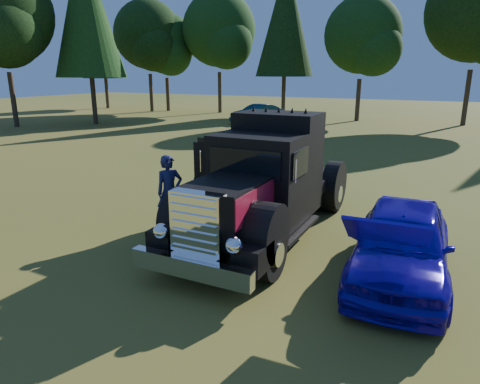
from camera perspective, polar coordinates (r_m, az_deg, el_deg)
The scene contains 7 objects.
ground at distance 9.03m, azimuth 1.25°, elevation -10.41°, with size 120.00×120.00×0.00m, color #3F5418.
treeline at distance 35.87m, azimuth 15.69°, elevation 21.02°, with size 72.10×24.04×13.84m.
diamond_t_truck at distance 10.44m, azimuth 3.18°, elevation 0.72°, with size 3.38×7.16×3.00m.
hotrod_coupe at distance 8.97m, azimuth 20.69°, elevation -6.34°, with size 2.04×4.56×1.89m.
spectator_near at distance 11.24m, azimuth -9.35°, elevation -0.01°, with size 0.71×0.46×1.94m, color #1F2B48.
spectator_far at distance 11.89m, azimuth -4.93°, elevation 0.13°, with size 0.77×0.60×1.59m, color #1D2344.
distant_teal_car at distance 34.84m, azimuth 2.33°, elevation 10.39°, with size 1.56×4.47×1.47m, color #0B3843.
Camera 1 is at (3.46, -7.34, 3.98)m, focal length 32.00 mm.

